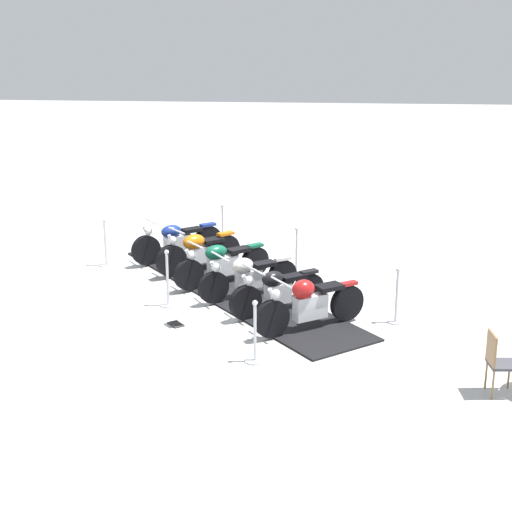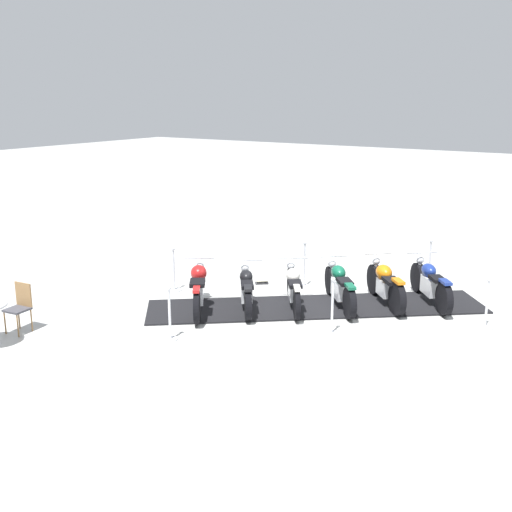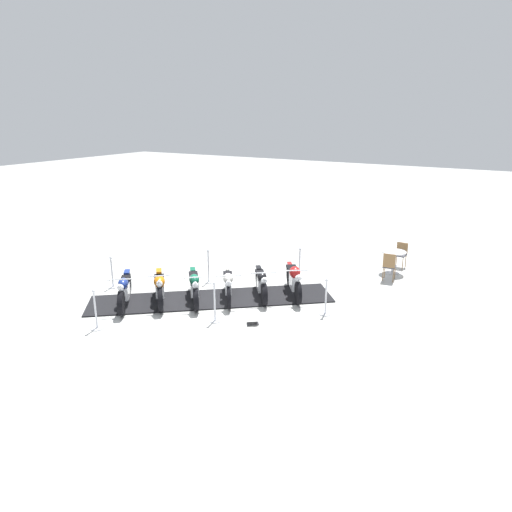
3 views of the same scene
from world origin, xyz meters
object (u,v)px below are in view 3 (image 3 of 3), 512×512
Objects in this scene: motorcycle_black at (261,283)px; cafe_table at (394,257)px; stanchion_right_mid at (215,309)px; info_placard at (253,322)px; stanchion_right_front at (96,317)px; stanchion_left_rear at (300,267)px; motorcycle_cream at (228,284)px; stanchion_left_mid at (209,271)px; motorcycle_navy at (124,290)px; stanchion_left_front at (112,278)px; cafe_chair_near_table at (389,265)px; motorcycle_maroon at (294,279)px; motorcycle_copper at (160,287)px; motorcycle_forest at (194,286)px; stanchion_right_rear at (326,303)px; cafe_chair_across_table at (401,253)px.

motorcycle_black is 2.03× the size of cafe_table.
info_placard is at bearing 19.30° from stanchion_right_mid.
stanchion_right_mid reaches higher than stanchion_right_front.
stanchion_right_mid is at bearing -96.27° from stanchion_left_rear.
motorcycle_cream is 1.63× the size of stanchion_left_mid.
motorcycle_navy is at bearing -86.31° from motorcycle_cream.
stanchion_left_front reaches higher than cafe_chair_near_table.
motorcycle_maroon is 1.69× the size of stanchion_left_mid.
motorcycle_copper reaches higher than motorcycle_cream.
stanchion_left_front is at bearing -141.39° from cafe_table.
cafe_chair_near_table is at bearing -151.62° from info_placard.
motorcycle_forest reaches higher than info_placard.
stanchion_right_rear is at bearing 38.81° from stanchion_right_mid.
motorcycle_forest is 1.59m from stanchion_right_mid.
stanchion_left_mid is 3.03× the size of info_placard.
stanchion_right_rear reaches higher than motorcycle_cream.
stanchion_right_rear is (4.52, 1.70, -0.17)m from motorcycle_copper.
motorcycle_black is 1.53× the size of stanchion_right_mid.
motorcycle_black is 4.52m from cafe_chair_near_table.
motorcycle_forest is 1.73× the size of stanchion_right_rear.
stanchion_right_front is at bearing -4.89° from info_placard.
motorcycle_forest is 7.77m from cafe_chair_across_table.
stanchion_left_mid is at bearing -42.54° from cafe_chair_across_table.
cafe_chair_across_table is at bearing 58.72° from stanchion_right_front.
motorcycle_copper is 4.40× the size of info_placard.
motorcycle_forest reaches higher than motorcycle_cream.
stanchion_right_rear is 2.14m from info_placard.
motorcycle_black is at bearing 83.85° from stanchion_right_mid.
stanchion_right_rear is (2.17, -0.20, -0.14)m from motorcycle_black.
cafe_chair_across_table is at bearing 81.89° from stanchion_right_rear.
cafe_table is (2.11, 6.04, 0.53)m from info_placard.
motorcycle_maroon is 5.81m from stanchion_left_front.
cafe_table is at bearing 38.51° from stanchion_left_mid.
cafe_chair_across_table reaches higher than cafe_table.
stanchion_right_rear is (2.94, 0.45, -0.16)m from motorcycle_cream.
stanchion_left_rear is 3.34m from cafe_table.
motorcycle_maroon is 1.71× the size of stanchion_right_mid.
info_placard is 0.44× the size of cafe_table.
stanchion_left_mid reaches higher than motorcycle_forest.
stanchion_right_rear is 6.15m from stanchion_right_front.
stanchion_left_rear reaches higher than cafe_table.
stanchion_right_mid is 4.34m from stanchion_left_front.
stanchion_left_mid is (0.20, 2.16, -0.11)m from motorcycle_copper.
stanchion_left_front is 10.06m from cafe_chair_across_table.
stanchion_left_mid is (0.98, 2.80, -0.09)m from motorcycle_navy.
stanchion_right_mid is at bearing 41.80° from motorcycle_copper.
motorcycle_cream is at bearing -126.60° from cafe_table.
info_placard is at bearing -13.57° from cafe_chair_across_table.
stanchion_left_rear is 0.94× the size of stanchion_right_mid.
stanchion_right_front is 2.91× the size of info_placard.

